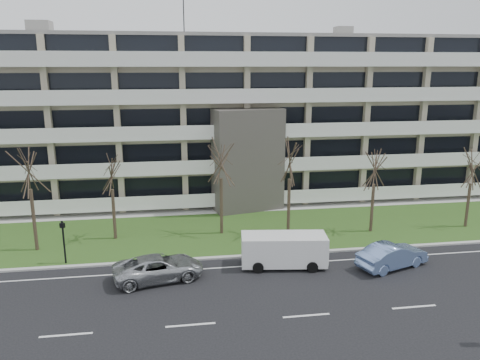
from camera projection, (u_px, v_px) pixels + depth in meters
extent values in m
plane|color=black|center=(306.00, 316.00, 24.31)|extent=(160.00, 160.00, 0.00)
cube|color=#36531B|center=(259.00, 230.00, 36.77)|extent=(90.00, 10.00, 0.06)
cube|color=#B2B2AD|center=(273.00, 254.00, 31.97)|extent=(90.00, 0.35, 0.12)
cube|color=#B2B2AD|center=(248.00, 209.00, 42.04)|extent=(90.00, 2.00, 0.08)
cube|color=white|center=(278.00, 264.00, 30.54)|extent=(90.00, 0.12, 0.01)
cube|color=#B6AA8E|center=(236.00, 117.00, 46.95)|extent=(60.00, 12.00, 15.00)
cube|color=gray|center=(236.00, 38.00, 45.10)|extent=(60.50, 12.50, 0.30)
cube|color=#4C4742|center=(248.00, 160.00, 40.96)|extent=(6.39, 3.69, 9.00)
cube|color=black|center=(248.00, 188.00, 41.38)|extent=(4.92, 1.19, 3.50)
cube|color=gray|center=(40.00, 28.00, 42.31)|extent=(2.00, 2.00, 1.20)
cylinder|color=black|center=(184.00, 17.00, 43.93)|extent=(0.10, 0.10, 3.50)
cube|color=black|center=(246.00, 184.00, 42.48)|extent=(58.00, 0.10, 1.80)
cube|color=white|center=(247.00, 202.00, 42.20)|extent=(58.00, 1.40, 0.22)
cube|color=white|center=(248.00, 197.00, 41.43)|extent=(58.00, 0.08, 1.00)
cube|color=black|center=(246.00, 152.00, 41.76)|extent=(58.00, 0.10, 1.80)
cube|color=white|center=(247.00, 170.00, 41.47)|extent=(58.00, 1.40, 0.22)
cube|color=white|center=(249.00, 164.00, 40.70)|extent=(58.00, 0.08, 1.00)
cube|color=black|center=(246.00, 118.00, 41.03)|extent=(58.00, 0.10, 1.80)
cube|color=white|center=(247.00, 136.00, 40.74)|extent=(58.00, 1.40, 0.22)
cube|color=white|center=(249.00, 130.00, 39.97)|extent=(58.00, 0.08, 1.00)
cube|color=black|center=(246.00, 83.00, 40.30)|extent=(58.00, 0.10, 1.80)
cube|color=white|center=(248.00, 101.00, 40.01)|extent=(58.00, 1.40, 0.22)
cube|color=white|center=(249.00, 95.00, 39.25)|extent=(58.00, 0.08, 1.00)
cube|color=black|center=(246.00, 47.00, 39.58)|extent=(58.00, 0.10, 1.80)
cube|color=white|center=(248.00, 65.00, 39.29)|extent=(58.00, 1.40, 0.22)
cube|color=white|center=(249.00, 58.00, 38.52)|extent=(58.00, 0.08, 1.00)
imported|color=#A5A8AC|center=(159.00, 268.00, 28.24)|extent=(5.80, 3.55, 1.50)
imported|color=#7F9FDD|center=(392.00, 256.00, 29.93)|extent=(5.10, 3.17, 1.59)
cube|color=white|center=(284.00, 249.00, 30.02)|extent=(5.63, 2.68, 1.91)
cube|color=black|center=(284.00, 241.00, 29.89)|extent=(5.21, 2.48, 0.70)
cube|color=white|center=(323.00, 251.00, 30.11)|extent=(0.59, 1.94, 1.20)
cylinder|color=black|center=(258.00, 268.00, 29.21)|extent=(0.73, 0.34, 0.70)
cylinder|color=black|center=(256.00, 255.00, 31.15)|extent=(0.73, 0.34, 0.70)
cylinder|color=black|center=(312.00, 267.00, 29.28)|extent=(0.73, 0.34, 0.70)
cylinder|color=black|center=(307.00, 254.00, 31.23)|extent=(0.73, 0.34, 0.70)
cylinder|color=black|center=(64.00, 243.00, 30.25)|extent=(0.12, 0.12, 2.96)
cube|color=black|center=(62.00, 225.00, 29.96)|extent=(0.34, 0.31, 0.32)
sphere|color=red|center=(62.00, 225.00, 29.96)|extent=(0.14, 0.14, 0.14)
cylinder|color=#382B21|center=(34.00, 220.00, 32.26)|extent=(0.24, 0.24, 4.46)
cylinder|color=#382B21|center=(114.00, 214.00, 34.47)|extent=(0.24, 0.24, 3.85)
cylinder|color=#382B21|center=(221.00, 206.00, 35.51)|extent=(0.24, 0.24, 4.39)
cylinder|color=#382B21|center=(289.00, 207.00, 35.34)|extent=(0.24, 0.24, 4.39)
cylinder|color=#382B21|center=(372.00, 208.00, 35.99)|extent=(0.24, 0.24, 3.85)
cylinder|color=#382B21|center=(468.00, 205.00, 37.09)|extent=(0.24, 0.24, 3.60)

